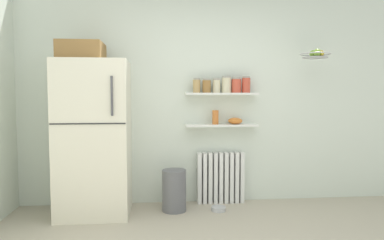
# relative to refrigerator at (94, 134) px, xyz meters

# --- Properties ---
(back_wall) EXTENTS (7.04, 0.10, 2.60)m
(back_wall) POSITION_rel_refrigerator_xyz_m (1.25, 0.40, 0.40)
(back_wall) COLOR silver
(back_wall) RESTS_ON ground_plane
(refrigerator) EXTENTS (0.77, 0.72, 1.90)m
(refrigerator) POSITION_rel_refrigerator_xyz_m (0.00, 0.00, 0.00)
(refrigerator) COLOR silver
(refrigerator) RESTS_ON ground_plane
(radiator) EXTENTS (0.58, 0.12, 0.63)m
(radiator) POSITION_rel_refrigerator_xyz_m (1.47, 0.27, -0.58)
(radiator) COLOR white
(radiator) RESTS_ON ground_plane
(wall_shelf_lower) EXTENTS (0.87, 0.22, 0.02)m
(wall_shelf_lower) POSITION_rel_refrigerator_xyz_m (1.47, 0.24, 0.07)
(wall_shelf_lower) COLOR white
(wall_shelf_upper) EXTENTS (0.87, 0.22, 0.02)m
(wall_shelf_upper) POSITION_rel_refrigerator_xyz_m (1.47, 0.24, 0.45)
(wall_shelf_upper) COLOR white
(storage_jar_0) EXTENTS (0.09, 0.09, 0.17)m
(storage_jar_0) POSITION_rel_refrigerator_xyz_m (1.17, 0.24, 0.55)
(storage_jar_0) COLOR tan
(storage_jar_0) RESTS_ON wall_shelf_upper
(storage_jar_1) EXTENTS (0.10, 0.10, 0.17)m
(storage_jar_1) POSITION_rel_refrigerator_xyz_m (1.29, 0.24, 0.54)
(storage_jar_1) COLOR olive
(storage_jar_1) RESTS_ON wall_shelf_upper
(storage_jar_2) EXTENTS (0.09, 0.09, 0.17)m
(storage_jar_2) POSITION_rel_refrigerator_xyz_m (1.41, 0.24, 0.55)
(storage_jar_2) COLOR beige
(storage_jar_2) RESTS_ON wall_shelf_upper
(storage_jar_3) EXTENTS (0.11, 0.11, 0.20)m
(storage_jar_3) POSITION_rel_refrigerator_xyz_m (1.54, 0.24, 0.56)
(storage_jar_3) COLOR beige
(storage_jar_3) RESTS_ON wall_shelf_upper
(storage_jar_4) EXTENTS (0.12, 0.12, 0.18)m
(storage_jar_4) POSITION_rel_refrigerator_xyz_m (1.66, 0.24, 0.55)
(storage_jar_4) COLOR #C64C38
(storage_jar_4) RESTS_ON wall_shelf_upper
(storage_jar_5) EXTENTS (0.10, 0.10, 0.20)m
(storage_jar_5) POSITION_rel_refrigerator_xyz_m (1.78, 0.24, 0.56)
(storage_jar_5) COLOR #C64C38
(storage_jar_5) RESTS_ON wall_shelf_upper
(vase) EXTENTS (0.08, 0.08, 0.17)m
(vase) POSITION_rel_refrigerator_xyz_m (1.40, 0.24, 0.17)
(vase) COLOR #CC7033
(vase) RESTS_ON wall_shelf_lower
(shelf_bowl) EXTENTS (0.17, 0.17, 0.08)m
(shelf_bowl) POSITION_rel_refrigerator_xyz_m (1.65, 0.24, 0.12)
(shelf_bowl) COLOR orange
(shelf_bowl) RESTS_ON wall_shelf_lower
(trash_bin) EXTENTS (0.28, 0.28, 0.47)m
(trash_bin) POSITION_rel_refrigerator_xyz_m (0.89, 0.00, -0.66)
(trash_bin) COLOR slate
(trash_bin) RESTS_ON ground_plane
(pet_food_bowl) EXTENTS (0.16, 0.16, 0.05)m
(pet_food_bowl) POSITION_rel_refrigerator_xyz_m (1.40, -0.05, -0.87)
(pet_food_bowl) COLOR #B7B7BC
(pet_food_bowl) RESTS_ON ground_plane
(hanging_fruit_basket) EXTENTS (0.35, 0.35, 0.09)m
(hanging_fruit_basket) POSITION_rel_refrigerator_xyz_m (2.53, -0.02, 0.90)
(hanging_fruit_basket) COLOR #B2B2B7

